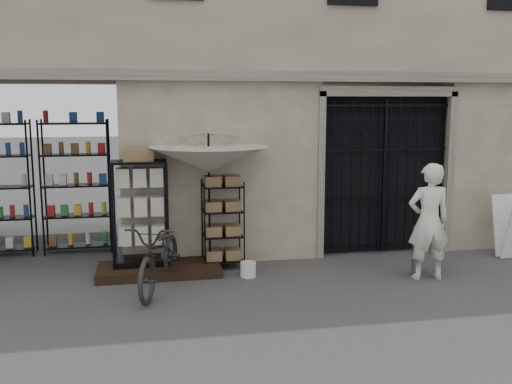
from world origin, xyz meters
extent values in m
plane|color=black|center=(0.00, 0.00, 0.00)|extent=(80.00, 80.00, 0.00)
cube|color=tan|center=(0.00, 4.00, 4.50)|extent=(14.00, 4.00, 9.00)
cube|color=black|center=(-4.50, 2.80, 1.50)|extent=(3.00, 1.70, 3.00)
cube|color=black|center=(-4.55, 3.30, 1.25)|extent=(2.70, 0.50, 2.50)
cube|color=black|center=(1.75, 2.28, 1.50)|extent=(2.50, 0.06, 3.00)
cube|color=black|center=(1.75, 2.12, 1.45)|extent=(0.05, 0.05, 2.80)
cube|color=black|center=(-2.40, 1.55, 0.07)|extent=(2.00, 0.90, 0.15)
cube|color=black|center=(-2.68, 1.70, 0.20)|extent=(1.00, 0.83, 0.10)
cube|color=silver|center=(-2.79, 1.45, 1.01)|extent=(0.74, 0.33, 1.61)
cube|color=silver|center=(-2.68, 1.70, 0.92)|extent=(0.82, 0.64, 1.34)
cube|color=olive|center=(-2.68, 1.70, 1.92)|extent=(0.58, 0.53, 0.19)
cube|color=black|center=(-1.31, 1.73, 0.75)|extent=(0.69, 0.51, 1.51)
cube|color=olive|center=(-1.31, 1.73, 0.71)|extent=(0.59, 0.41, 1.13)
cylinder|color=black|center=(-1.55, 1.62, 1.16)|extent=(0.05, 0.05, 2.31)
imported|color=#AFA79E|center=(-1.55, 1.62, 2.00)|extent=(2.08, 2.10, 1.55)
cylinder|color=silver|center=(-0.98, 1.13, 0.12)|extent=(0.27, 0.27, 0.25)
imported|color=black|center=(-2.39, 0.77, 0.00)|extent=(0.98, 1.22, 2.02)
cylinder|color=slate|center=(1.76, 0.74, 0.41)|extent=(0.20, 0.20, 0.82)
imported|color=silver|center=(1.83, 0.51, 0.00)|extent=(0.80, 1.91, 0.45)
cube|color=silver|center=(3.91, 1.52, 0.58)|extent=(0.55, 0.32, 1.12)
camera|label=1|loc=(-2.55, -7.67, 2.83)|focal=40.00mm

